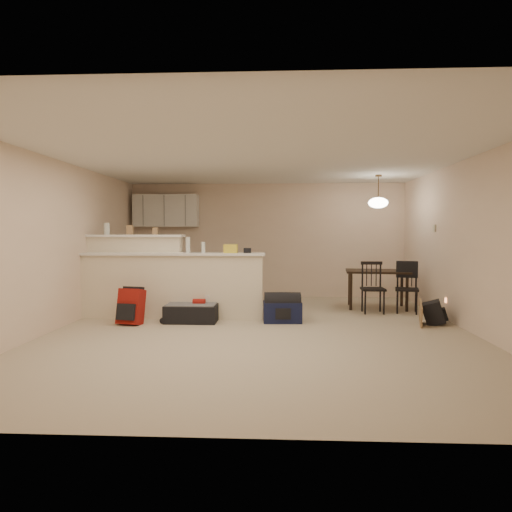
# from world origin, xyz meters

# --- Properties ---
(room) EXTENTS (7.00, 7.02, 2.50)m
(room) POSITION_xyz_m (0.00, 0.00, 1.25)
(room) COLOR #BDAD91
(room) RESTS_ON ground
(breakfast_bar) EXTENTS (3.08, 0.58, 1.39)m
(breakfast_bar) POSITION_xyz_m (-1.76, 0.98, 0.61)
(breakfast_bar) COLOR beige
(breakfast_bar) RESTS_ON ground
(upper_cabinets) EXTENTS (1.40, 0.34, 0.70)m
(upper_cabinets) POSITION_xyz_m (-2.20, 3.32, 1.90)
(upper_cabinets) COLOR white
(upper_cabinets) RESTS_ON room
(kitchen_counter) EXTENTS (1.80, 0.60, 0.90)m
(kitchen_counter) POSITION_xyz_m (-2.00, 3.19, 0.45)
(kitchen_counter) COLOR white
(kitchen_counter) RESTS_ON ground
(thermostat) EXTENTS (0.02, 0.12, 0.12)m
(thermostat) POSITION_xyz_m (2.98, 1.55, 1.50)
(thermostat) COLOR beige
(thermostat) RESTS_ON room
(jar) EXTENTS (0.10, 0.10, 0.20)m
(jar) POSITION_xyz_m (-2.69, 1.12, 1.49)
(jar) COLOR silver
(jar) RESTS_ON breakfast_bar
(cereal_box) EXTENTS (0.10, 0.07, 0.16)m
(cereal_box) POSITION_xyz_m (-2.29, 1.12, 1.47)
(cereal_box) COLOR #A27D53
(cereal_box) RESTS_ON breakfast_bar
(small_box) EXTENTS (0.08, 0.06, 0.12)m
(small_box) POSITION_xyz_m (-1.85, 1.12, 1.45)
(small_box) COLOR #A27D53
(small_box) RESTS_ON breakfast_bar
(bottle_a) EXTENTS (0.07, 0.07, 0.26)m
(bottle_a) POSITION_xyz_m (-1.24, 0.90, 1.22)
(bottle_a) COLOR silver
(bottle_a) RESTS_ON breakfast_bar
(bottle_b) EXTENTS (0.06, 0.06, 0.18)m
(bottle_b) POSITION_xyz_m (-0.98, 0.90, 1.18)
(bottle_b) COLOR silver
(bottle_b) RESTS_ON breakfast_bar
(bag_lump) EXTENTS (0.22, 0.18, 0.14)m
(bag_lump) POSITION_xyz_m (-0.53, 0.90, 1.16)
(bag_lump) COLOR #A27D53
(bag_lump) RESTS_ON breakfast_bar
(pouch) EXTENTS (0.12, 0.10, 0.08)m
(pouch) POSITION_xyz_m (-0.25, 0.90, 1.13)
(pouch) COLOR #A27D53
(pouch) RESTS_ON breakfast_bar
(dining_table) EXTENTS (1.22, 0.89, 0.71)m
(dining_table) POSITION_xyz_m (2.12, 2.06, 0.63)
(dining_table) COLOR black
(dining_table) RESTS_ON ground
(pendant_lamp) EXTENTS (0.36, 0.36, 0.62)m
(pendant_lamp) POSITION_xyz_m (2.12, 2.06, 1.99)
(pendant_lamp) COLOR brown
(pendant_lamp) RESTS_ON room
(dining_chair_near) EXTENTS (0.40, 0.38, 0.91)m
(dining_chair_near) POSITION_xyz_m (1.93, 1.52, 0.45)
(dining_chair_near) COLOR black
(dining_chair_near) RESTS_ON ground
(dining_chair_far) EXTENTS (0.47, 0.45, 0.89)m
(dining_chair_far) POSITION_xyz_m (2.54, 1.56, 0.45)
(dining_chair_far) COLOR black
(dining_chair_far) RESTS_ON ground
(suitcase) EXTENTS (0.82, 0.54, 0.28)m
(suitcase) POSITION_xyz_m (-1.12, 0.59, 0.14)
(suitcase) COLOR black
(suitcase) RESTS_ON ground
(red_backpack) EXTENTS (0.40, 0.30, 0.55)m
(red_backpack) POSITION_xyz_m (-2.03, 0.35, 0.27)
(red_backpack) COLOR maroon
(red_backpack) RESTS_ON ground
(navy_duffel) EXTENTS (0.62, 0.36, 0.33)m
(navy_duffel) POSITION_xyz_m (0.33, 0.61, 0.16)
(navy_duffel) COLOR #12183A
(navy_duffel) RESTS_ON ground
(black_daypack) EXTENTS (0.38, 0.45, 0.34)m
(black_daypack) POSITION_xyz_m (2.68, 0.61, 0.17)
(black_daypack) COLOR black
(black_daypack) RESTS_ON ground
(cardboard_sheet) EXTENTS (0.13, 0.46, 0.36)m
(cardboard_sheet) POSITION_xyz_m (2.44, 0.44, 0.18)
(cardboard_sheet) COLOR #A27D53
(cardboard_sheet) RESTS_ON ground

